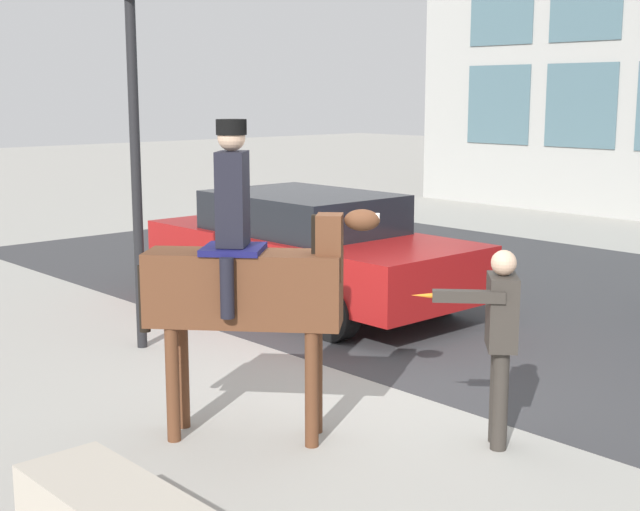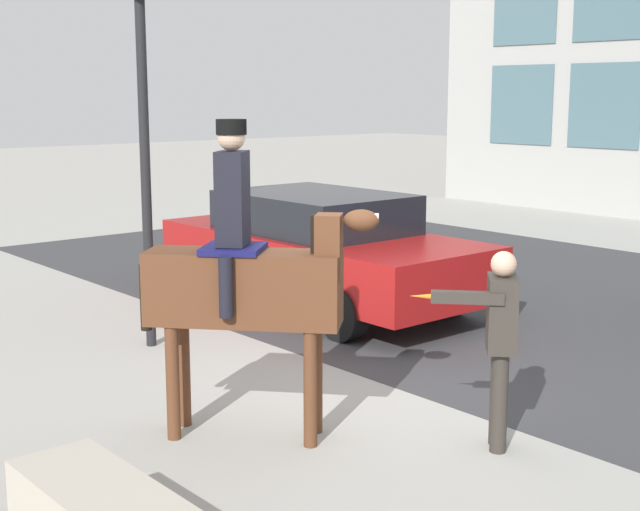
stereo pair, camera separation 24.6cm
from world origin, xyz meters
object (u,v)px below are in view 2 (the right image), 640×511
Objects in this scene: street_car_near_lane at (319,248)px; traffic_light at (141,75)px; pedestrian_bystander at (499,334)px; mounted_horse_lead at (247,279)px.

street_car_near_lane is 1.05× the size of traffic_light.
mounted_horse_lead is at bearing -0.26° from pedestrian_bystander.
traffic_light reaches higher than street_car_near_lane.
traffic_light is at bearing -34.25° from pedestrian_bystander.
traffic_light reaches higher than pedestrian_bystander.
pedestrian_bystander is at bearing 0.31° from mounted_horse_lead.
pedestrian_bystander is (1.49, 1.33, -0.38)m from mounted_horse_lead.
pedestrian_bystander is at bearing 7.88° from traffic_light.
street_car_near_lane is at bearing 90.78° from mounted_horse_lead.
traffic_light reaches higher than mounted_horse_lead.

